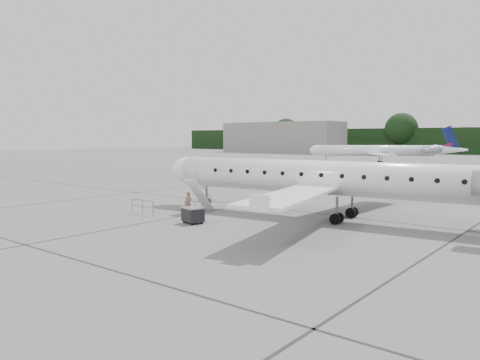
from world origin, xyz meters
The scene contains 8 objects.
ground centered at (0.00, 0.00, 0.00)m, with size 320.00×320.00×0.00m, color slate.
terminal_building centered at (-70.00, 110.00, 5.00)m, with size 40.00×14.00×10.00m, color slate.
main_regional_jet centered at (2.43, 5.94, 3.75)m, with size 29.23×21.05×7.50m, color white, non-canonical shape.
airstair centered at (-6.10, 2.86, 1.17)m, with size 0.85×2.21×2.35m, color white, non-canonical shape.
passenger centered at (-5.97, 1.62, 0.76)m, with size 0.55×0.36×1.52m, color brown.
safety_railing centered at (-8.27, -0.48, 0.50)m, with size 2.20×0.08×1.00m, color gray, non-canonical shape.
baggage_cart centered at (-3.37, -0.61, 0.52)m, with size 1.21×0.98×1.05m, color black, non-canonical shape.
bg_regional_left centered at (-19.19, 65.35, 3.64)m, with size 27.73×19.97×7.27m, color white, non-canonical shape.
Camera 1 is at (16.51, -20.84, 5.29)m, focal length 35.00 mm.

